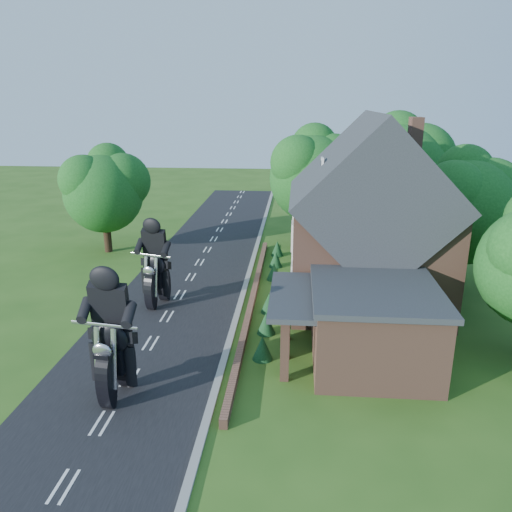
# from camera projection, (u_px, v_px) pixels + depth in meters

# --- Properties ---
(ground) EXTENTS (120.00, 120.00, 0.00)m
(ground) POSITION_uv_depth(u_px,v_px,m) (151.00, 343.00, 23.22)
(ground) COLOR #2C5317
(ground) RESTS_ON ground
(road) EXTENTS (7.00, 80.00, 0.02)m
(road) POSITION_uv_depth(u_px,v_px,m) (151.00, 343.00, 23.21)
(road) COLOR black
(road) RESTS_ON ground
(kerb) EXTENTS (0.30, 80.00, 0.12)m
(kerb) POSITION_uv_depth(u_px,v_px,m) (228.00, 345.00, 22.91)
(kerb) COLOR gray
(kerb) RESTS_ON ground
(garden_wall) EXTENTS (0.30, 22.00, 0.40)m
(garden_wall) POSITION_uv_depth(u_px,v_px,m) (252.00, 301.00, 27.56)
(garden_wall) COLOR brown
(garden_wall) RESTS_ON ground
(house) EXTENTS (9.54, 8.64, 10.24)m
(house) POSITION_uv_depth(u_px,v_px,m) (368.00, 226.00, 26.76)
(house) COLOR brown
(house) RESTS_ON ground
(annex) EXTENTS (7.05, 5.94, 3.44)m
(annex) POSITION_uv_depth(u_px,v_px,m) (370.00, 324.00, 21.14)
(annex) COLOR brown
(annex) RESTS_ON ground
(tree_house_right) EXTENTS (6.51, 6.00, 8.40)m
(tree_house_right) POSITION_uv_depth(u_px,v_px,m) (473.00, 203.00, 28.50)
(tree_house_right) COLOR black
(tree_house_right) RESTS_ON ground
(tree_behind_house) EXTENTS (7.81, 7.20, 10.08)m
(tree_behind_house) POSITION_uv_depth(u_px,v_px,m) (404.00, 167.00, 35.52)
(tree_behind_house) COLOR black
(tree_behind_house) RESTS_ON ground
(tree_behind_left) EXTENTS (6.94, 6.40, 9.16)m
(tree_behind_left) POSITION_uv_depth(u_px,v_px,m) (318.00, 171.00, 37.09)
(tree_behind_left) COLOR black
(tree_behind_left) RESTS_ON ground
(tree_far_road) EXTENTS (6.08, 5.60, 7.84)m
(tree_far_road) POSITION_uv_depth(u_px,v_px,m) (109.00, 187.00, 35.69)
(tree_far_road) COLOR black
(tree_far_road) RESTS_ON ground
(shrub_a) EXTENTS (0.90, 0.90, 1.10)m
(shrub_a) POSITION_uv_depth(u_px,v_px,m) (262.00, 348.00, 21.68)
(shrub_a) COLOR #113619
(shrub_a) RESTS_ON ground
(shrub_b) EXTENTS (0.90, 0.90, 1.10)m
(shrub_b) POSITION_uv_depth(u_px,v_px,m) (266.00, 323.00, 24.05)
(shrub_b) COLOR #113619
(shrub_b) RESTS_ON ground
(shrub_c) EXTENTS (0.90, 0.90, 1.10)m
(shrub_c) POSITION_uv_depth(u_px,v_px,m) (269.00, 303.00, 26.43)
(shrub_c) COLOR #113619
(shrub_c) RESTS_ON ground
(shrub_d) EXTENTS (0.90, 0.90, 1.10)m
(shrub_d) POSITION_uv_depth(u_px,v_px,m) (274.00, 271.00, 31.17)
(shrub_d) COLOR #113619
(shrub_d) RESTS_ON ground
(shrub_e) EXTENTS (0.90, 0.90, 1.10)m
(shrub_e) POSITION_uv_depth(u_px,v_px,m) (276.00, 259.00, 33.55)
(shrub_e) COLOR #113619
(shrub_e) RESTS_ON ground
(shrub_f) EXTENTS (0.90, 0.90, 1.10)m
(shrub_f) POSITION_uv_depth(u_px,v_px,m) (277.00, 248.00, 35.92)
(shrub_f) COLOR #113619
(shrub_f) RESTS_ON ground
(motorcycle_lead) EXTENTS (0.67, 1.77, 1.60)m
(motorcycle_lead) POSITION_uv_depth(u_px,v_px,m) (117.00, 379.00, 18.82)
(motorcycle_lead) COLOR black
(motorcycle_lead) RESTS_ON ground
(motorcycle_follow) EXTENTS (0.81, 1.65, 1.49)m
(motorcycle_follow) POSITION_uv_depth(u_px,v_px,m) (158.00, 293.00, 27.27)
(motorcycle_follow) COLOR black
(motorcycle_follow) RESTS_ON ground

